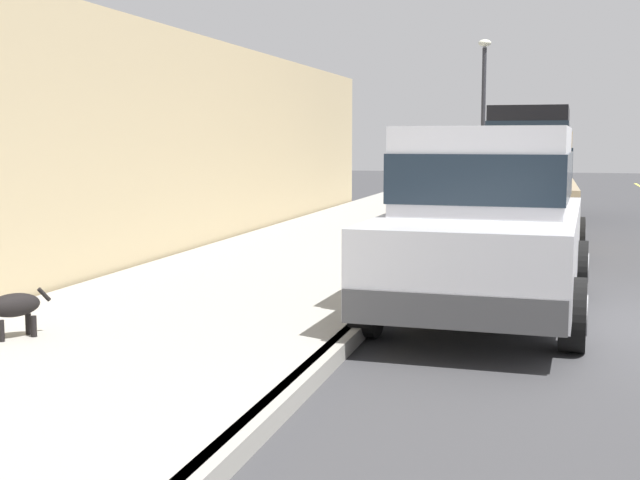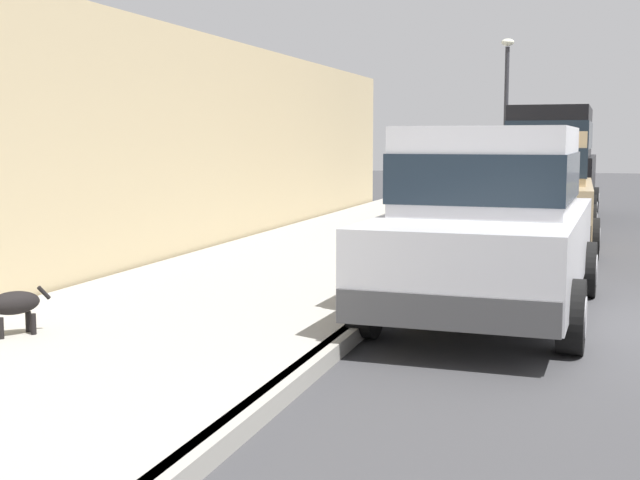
{
  "view_description": "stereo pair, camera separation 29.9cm",
  "coord_description": "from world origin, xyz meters",
  "px_view_note": "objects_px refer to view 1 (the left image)",
  "views": [
    {
      "loc": [
        -1.49,
        -8.62,
        1.8
      ],
      "look_at": [
        -3.64,
        -0.83,
        0.85
      ],
      "focal_mm": 48.23,
      "sensor_mm": 36.0,
      "label": 1
    },
    {
      "loc": [
        -1.2,
        -8.53,
        1.8
      ],
      "look_at": [
        -3.64,
        -0.83,
        0.85
      ],
      "focal_mm": 48.23,
      "sensor_mm": 36.0,
      "label": 2
    }
  ],
  "objects_px": {
    "car_black_van": "(530,157)",
    "street_lamp": "(484,100)",
    "car_tan_sedan": "(520,188)",
    "dog_black": "(6,305)",
    "car_silver_sedan": "(486,220)"
  },
  "relations": [
    {
      "from": "car_black_van",
      "to": "street_lamp",
      "type": "relative_size",
      "value": 1.12
    },
    {
      "from": "car_silver_sedan",
      "to": "car_tan_sedan",
      "type": "xyz_separation_m",
      "value": [
        0.09,
        5.93,
        0.0
      ]
    },
    {
      "from": "car_black_van",
      "to": "street_lamp",
      "type": "bearing_deg",
      "value": 109.29
    },
    {
      "from": "car_tan_sedan",
      "to": "car_black_van",
      "type": "bearing_deg",
      "value": 90.21
    },
    {
      "from": "car_silver_sedan",
      "to": "car_black_van",
      "type": "distance_m",
      "value": 11.71
    },
    {
      "from": "car_tan_sedan",
      "to": "dog_black",
      "type": "xyz_separation_m",
      "value": [
        -3.79,
        -8.71,
        -0.55
      ]
    },
    {
      "from": "dog_black",
      "to": "street_lamp",
      "type": "height_order",
      "value": "street_lamp"
    },
    {
      "from": "car_black_van",
      "to": "dog_black",
      "type": "height_order",
      "value": "car_black_van"
    },
    {
      "from": "car_black_van",
      "to": "dog_black",
      "type": "xyz_separation_m",
      "value": [
        -3.77,
        -14.49,
        -0.97
      ]
    },
    {
      "from": "car_tan_sedan",
      "to": "car_black_van",
      "type": "height_order",
      "value": "car_black_van"
    },
    {
      "from": "car_tan_sedan",
      "to": "car_black_van",
      "type": "xyz_separation_m",
      "value": [
        -0.02,
        5.78,
        0.41
      ]
    },
    {
      "from": "street_lamp",
      "to": "car_black_van",
      "type": "bearing_deg",
      "value": -70.71
    },
    {
      "from": "car_tan_sedan",
      "to": "dog_black",
      "type": "height_order",
      "value": "car_tan_sedan"
    },
    {
      "from": "car_tan_sedan",
      "to": "street_lamp",
      "type": "distance_m",
      "value": 10.18
    },
    {
      "from": "street_lamp",
      "to": "car_silver_sedan",
      "type": "bearing_deg",
      "value": -85.04
    }
  ]
}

